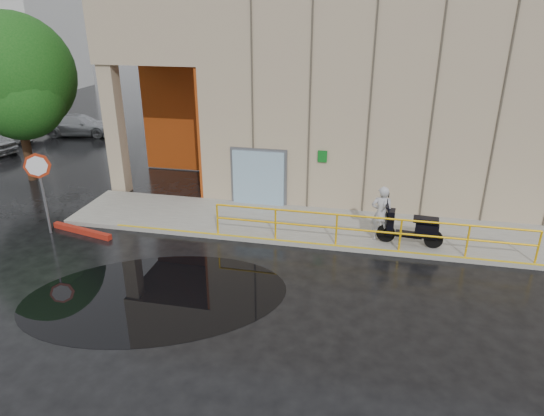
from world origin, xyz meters
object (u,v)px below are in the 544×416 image
at_px(scooter, 412,219).
at_px(tree_near, 14,81).
at_px(stop_sign, 39,176).
at_px(person, 381,214).
at_px(car_c, 79,125).
at_px(red_curb, 82,231).

bearing_deg(scooter, tree_near, 173.46).
bearing_deg(stop_sign, person, 0.60).
relative_size(stop_sign, tree_near, 0.40).
bearing_deg(scooter, car_c, 154.39).
bearing_deg(car_c, red_curb, -157.40).
bearing_deg(scooter, person, 175.25).
bearing_deg(stop_sign, scooter, -0.79).
distance_m(person, red_curb, 9.74).
relative_size(person, stop_sign, 0.65).
relative_size(scooter, car_c, 0.48).
height_order(scooter, car_c, scooter).
height_order(scooter, red_curb, scooter).
relative_size(scooter, tree_near, 0.29).
xyz_separation_m(car_c, tree_near, (2.46, -7.48, 3.61)).
bearing_deg(stop_sign, red_curb, 3.30).
bearing_deg(car_c, tree_near, -171.41).
height_order(person, car_c, person).
bearing_deg(car_c, person, -131.30).
height_order(stop_sign, car_c, stop_sign).
height_order(red_curb, car_c, car_c).
bearing_deg(person, red_curb, 3.32).
height_order(person, scooter, person).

